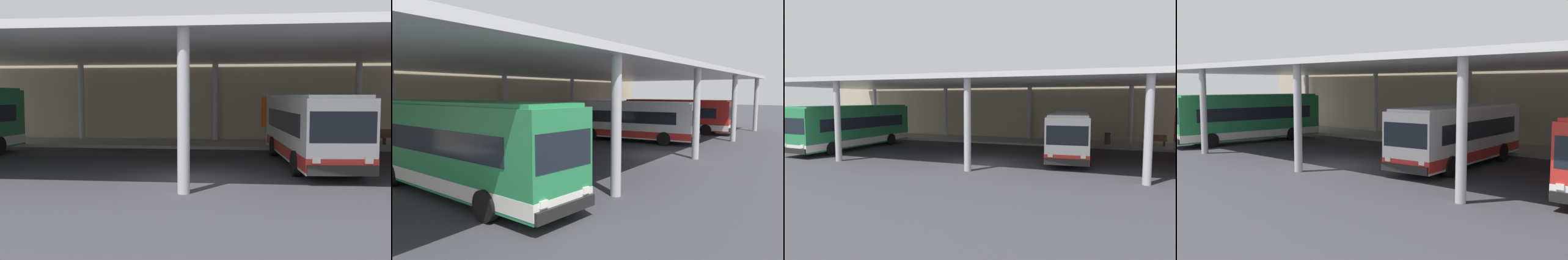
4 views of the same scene
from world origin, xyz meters
TOP-DOWN VIEW (x-y plane):
  - ground_plane at (0.00, 0.00)m, footprint 200.00×200.00m
  - platform_kerb at (0.00, 11.75)m, footprint 42.00×4.50m
  - station_building_facade at (0.00, 15.00)m, footprint 48.00×1.60m
  - canopy_shelter at (0.00, 5.50)m, footprint 40.00×17.00m
  - bus_second_bay at (4.90, 4.41)m, footprint 3.33×10.69m
  - trash_bin at (7.38, 11.57)m, footprint 0.52×0.52m
  - banner_sign at (3.31, 10.94)m, footprint 0.70×0.12m

SIDE VIEW (x-z plane):
  - ground_plane at x=0.00m, z-range 0.00..0.00m
  - platform_kerb at x=0.00m, z-range 0.00..0.18m
  - trash_bin at x=7.38m, z-range 0.19..1.17m
  - bus_second_bay at x=4.90m, z-range 0.07..3.24m
  - banner_sign at x=3.31m, z-range 0.38..3.58m
  - station_building_facade at x=0.00m, z-range 0.00..6.68m
  - canopy_shelter at x=0.00m, z-range 2.52..8.07m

